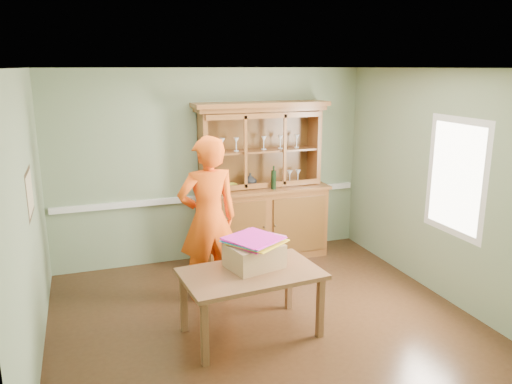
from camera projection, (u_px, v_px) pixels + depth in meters
name	position (u px, v px, depth m)	size (l,w,h in m)	color
floor	(261.00, 317.00, 5.55)	(4.50, 4.50, 0.00)	#402714
ceiling	(262.00, 68.00, 4.89)	(4.50, 4.50, 0.00)	white
wall_back	(213.00, 166.00, 7.05)	(4.50, 4.50, 0.00)	gray
wall_left	(27.00, 222.00, 4.50)	(4.00, 4.00, 0.00)	gray
wall_right	(438.00, 184.00, 5.95)	(4.00, 4.00, 0.00)	gray
wall_front	(362.00, 273.00, 3.40)	(4.50, 4.50, 0.00)	gray
chair_rail	(214.00, 197.00, 7.14)	(4.41, 0.05, 0.08)	white
framed_map	(30.00, 193.00, 4.73)	(0.03, 0.60, 0.46)	#362615
window_panel	(456.00, 177.00, 5.63)	(0.03, 0.96, 1.36)	white
china_hutch	(262.00, 205.00, 7.17)	(1.91, 0.63, 2.24)	brown
dining_table	(251.00, 279.00, 5.07)	(1.45, 0.95, 0.69)	brown
cardboard_box	(254.00, 255.00, 5.15)	(0.53, 0.42, 0.25)	tan
kite_stack	(254.00, 240.00, 5.16)	(0.67, 0.67, 0.06)	#EB2390
person	(208.00, 219.00, 5.80)	(0.72, 0.47, 1.97)	#F1530F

